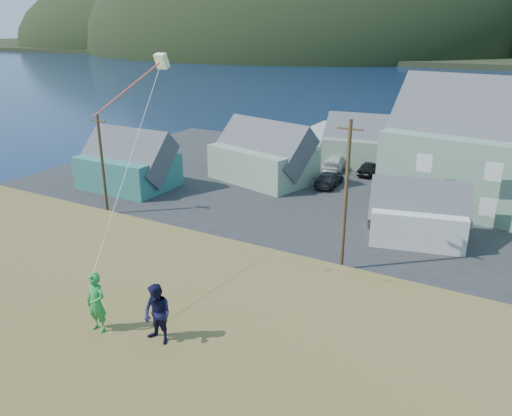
{
  "coord_description": "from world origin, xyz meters",
  "views": [
    {
      "loc": [
        9.99,
        -26.75,
        15.2
      ],
      "look_at": [
        1.52,
        -11.64,
        8.8
      ],
      "focal_mm": 35.0,
      "sensor_mm": 36.0,
      "label": 1
    }
  ],
  "objects": [
    {
      "name": "ground",
      "position": [
        0.0,
        0.0,
        0.0
      ],
      "size": [
        900.0,
        900.0,
        0.0
      ],
      "primitive_type": "plane",
      "color": "#0A1638",
      "rests_on": "ground"
    },
    {
      "name": "grass_strip",
      "position": [
        0.0,
        -2.0,
        0.05
      ],
      "size": [
        110.0,
        8.0,
        0.1
      ],
      "primitive_type": "cube",
      "color": "#4C3D19",
      "rests_on": "ground"
    },
    {
      "name": "waterfront_lot",
      "position": [
        0.0,
        17.0,
        0.06
      ],
      "size": [
        72.0,
        36.0,
        0.12
      ],
      "primitive_type": "cube",
      "color": "#28282B",
      "rests_on": "ground"
    },
    {
      "name": "wharf",
      "position": [
        -6.0,
        40.0,
        0.45
      ],
      "size": [
        26.0,
        14.0,
        0.9
      ],
      "primitive_type": "cube",
      "color": "gray",
      "rests_on": "ground"
    },
    {
      "name": "shed_teal",
      "position": [
        -23.84,
        8.09,
        2.63
      ],
      "size": [
        8.98,
        6.39,
        7.05
      ],
      "rotation": [
        0.0,
        0.0,
        0.01
      ],
      "color": "#2D6962",
      "rests_on": "waterfront_lot"
    },
    {
      "name": "shed_palegreen_near",
      "position": [
        -13.48,
        16.56,
        2.8
      ],
      "size": [
        11.46,
        8.71,
        7.44
      ],
      "rotation": [
        0.0,
        0.0,
        -0.25
      ],
      "color": "slate",
      "rests_on": "waterfront_lot"
    },
    {
      "name": "shed_white",
      "position": [
        3.68,
        8.82,
        2.17
      ],
      "size": [
        7.92,
        6.16,
        5.59
      ],
      "rotation": [
        0.0,
        0.0,
        0.24
      ],
      "color": "silver",
      "rests_on": "waterfront_lot"
    },
    {
      "name": "shed_palegreen_far",
      "position": [
        -5.51,
        27.41,
        2.7
      ],
      "size": [
        11.11,
        7.14,
        7.05
      ],
      "rotation": [
        0.0,
        0.0,
        0.12
      ],
      "color": "slate",
      "rests_on": "waterfront_lot"
    },
    {
      "name": "utility_poles",
      "position": [
        -1.57,
        1.5,
        4.66
      ],
      "size": [
        34.65,
        0.24,
        9.85
      ],
      "color": "#47331E",
      "rests_on": "waterfront_lot"
    },
    {
      "name": "parked_cars",
      "position": [
        -9.89,
        20.24,
        0.84
      ],
      "size": [
        20.37,
        12.1,
        1.56
      ],
      "color": "red",
      "rests_on": "waterfront_lot"
    },
    {
      "name": "kite_flyer_green",
      "position": [
        0.4,
        -18.55,
        8.07
      ],
      "size": [
        0.65,
        0.44,
        1.75
      ],
      "primitive_type": "imported",
      "rotation": [
        0.0,
        0.0,
        -0.04
      ],
      "color": "green",
      "rests_on": "hillside"
    },
    {
      "name": "kite_flyer_navy",
      "position": [
        2.2,
        -18.15,
        8.04
      ],
      "size": [
        0.87,
        0.71,
        1.69
      ],
      "primitive_type": "imported",
      "rotation": [
        0.0,
        0.0,
        -0.09
      ],
      "color": "#141233",
      "rests_on": "hillside"
    },
    {
      "name": "kite_rig",
      "position": [
        -2.62,
        -11.86,
        13.69
      ],
      "size": [
        2.12,
        3.72,
        9.07
      ],
      "color": "#F8F6BC",
      "rests_on": "ground"
    }
  ]
}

